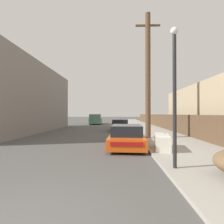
% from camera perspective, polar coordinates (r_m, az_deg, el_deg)
% --- Properties ---
extents(sidewalk_curb, '(4.20, 63.00, 0.12)m').
position_cam_1_polar(sidewalk_curb, '(26.29, 9.73, -4.54)').
color(sidewalk_curb, '#9E998E').
rests_on(sidewalk_curb, ground).
extents(discarded_fridge, '(0.99, 1.92, 0.75)m').
position_cam_1_polar(discarded_fridge, '(9.10, 16.07, -9.33)').
color(discarded_fridge, silver).
rests_on(discarded_fridge, sidewalk_curb).
extents(parked_sports_car_red, '(2.10, 4.79, 1.24)m').
position_cam_1_polar(parked_sports_car_red, '(10.09, 4.78, -8.00)').
color(parked_sports_car_red, '#E05114').
rests_on(parked_sports_car_red, ground).
extents(car_parked_mid, '(2.06, 4.17, 1.27)m').
position_cam_1_polar(car_parked_mid, '(19.22, 2.44, -4.40)').
color(car_parked_mid, '#2D478C').
rests_on(car_parked_mid, ground).
extents(pickup_truck, '(2.28, 5.81, 1.80)m').
position_cam_1_polar(pickup_truck, '(31.40, -5.33, -2.38)').
color(pickup_truck, '#385647').
rests_on(pickup_truck, ground).
extents(utility_pole, '(1.80, 0.38, 9.17)m').
position_cam_1_polar(utility_pole, '(13.36, 11.65, 12.00)').
color(utility_pole, brown).
rests_on(utility_pole, sidewalk_curb).
extents(street_lamp, '(0.26, 0.26, 4.56)m').
position_cam_1_polar(street_lamp, '(6.06, 19.75, 8.10)').
color(street_lamp, '#232326').
rests_on(street_lamp, sidewalk_curb).
extents(wooden_fence, '(0.08, 41.97, 1.67)m').
position_cam_1_polar(wooden_fence, '(22.54, 16.10, -2.90)').
color(wooden_fence, brown).
rests_on(wooden_fence, sidewalk_curb).
extents(building_left_block, '(7.00, 16.09, 6.91)m').
position_cam_1_polar(building_left_block, '(20.96, -29.74, 3.83)').
color(building_left_block, gray).
rests_on(building_left_block, ground).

